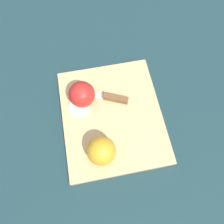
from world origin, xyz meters
TOP-DOWN VIEW (x-y plane):
  - ground_plane at (0.00, 0.00)m, footprint 4.00×4.00m
  - cutting_board at (0.00, 0.00)m, footprint 0.35×0.31m
  - apple_half_left at (-0.10, 0.06)m, footprint 0.07×0.07m
  - apple_half_right at (0.07, 0.06)m, footprint 0.07×0.07m
  - knife at (0.05, -0.02)m, footprint 0.09×0.13m
  - apple_slice at (0.05, 0.08)m, footprint 0.06×0.06m

SIDE VIEW (x-z plane):
  - ground_plane at x=0.00m, z-range 0.00..0.00m
  - cutting_board at x=0.00m, z-range 0.00..0.02m
  - apple_slice at x=0.05m, z-range 0.02..0.03m
  - knife at x=0.05m, z-range 0.02..0.03m
  - apple_half_left at x=-0.10m, z-range 0.02..0.09m
  - apple_half_right at x=0.07m, z-range 0.02..0.09m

